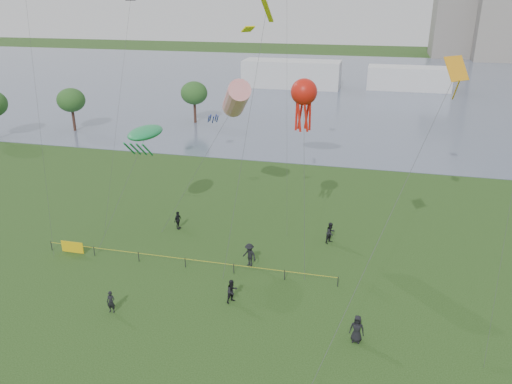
# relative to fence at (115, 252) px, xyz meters

# --- Properties ---
(lake) EXTENTS (400.00, 120.00, 0.08)m
(lake) POSITION_rel_fence_xyz_m (12.49, 87.52, -0.53)
(lake) COLOR slate
(lake) RESTS_ON ground_plane
(building_low) EXTENTS (16.00, 18.00, 28.00)m
(building_low) POSITION_rel_fence_xyz_m (44.49, 155.52, 13.45)
(building_low) COLOR slate
(building_low) RESTS_ON ground_plane
(pavilion_left) EXTENTS (22.00, 8.00, 6.00)m
(pavilion_left) POSITION_rel_fence_xyz_m (0.49, 82.52, 2.45)
(pavilion_left) COLOR silver
(pavilion_left) RESTS_ON ground_plane
(pavilion_right) EXTENTS (18.00, 7.00, 5.00)m
(pavilion_right) POSITION_rel_fence_xyz_m (26.49, 85.52, 1.95)
(pavilion_right) COLOR silver
(pavilion_right) RESTS_ON ground_plane
(trees) EXTENTS (29.89, 20.67, 7.20)m
(trees) POSITION_rel_fence_xyz_m (-23.88, 36.08, 4.49)
(trees) COLOR #372119
(trees) RESTS_ON ground_plane
(fence) EXTENTS (24.07, 0.07, 1.05)m
(fence) POSITION_rel_fence_xyz_m (0.00, 0.00, 0.00)
(fence) COLOR black
(fence) RESTS_ON ground_plane
(spectator_a) EXTENTS (1.03, 1.08, 1.75)m
(spectator_a) POSITION_rel_fence_xyz_m (11.06, -3.73, 0.32)
(spectator_a) COLOR black
(spectator_a) RESTS_ON ground_plane
(spectator_b) EXTENTS (1.45, 1.21, 1.95)m
(spectator_b) POSITION_rel_fence_xyz_m (11.01, 1.42, 0.42)
(spectator_b) COLOR black
(spectator_b) RESTS_ON ground_plane
(spectator_c) EXTENTS (0.63, 1.07, 1.72)m
(spectator_c) POSITION_rel_fence_xyz_m (2.97, 6.40, 0.30)
(spectator_c) COLOR black
(spectator_c) RESTS_ON ground_plane
(spectator_d) EXTENTS (0.96, 0.67, 1.85)m
(spectator_d) POSITION_rel_fence_xyz_m (19.77, -6.03, 0.37)
(spectator_d) COLOR black
(spectator_d) RESTS_ON ground_plane
(spectator_f) EXTENTS (0.61, 0.43, 1.60)m
(spectator_f) POSITION_rel_fence_xyz_m (3.41, -6.80, 0.25)
(spectator_f) COLOR black
(spectator_f) RESTS_ON ground_plane
(spectator_g) EXTENTS (1.12, 1.17, 1.89)m
(spectator_g) POSITION_rel_fence_xyz_m (16.88, 6.93, 0.39)
(spectator_g) COLOR black
(spectator_g) RESTS_ON ground_plane
(kite_windsock) EXTENTS (7.95, 7.09, 13.61)m
(kite_windsock) POSITION_rel_fence_xyz_m (7.74, 9.76, 11.06)
(kite_windsock) COLOR #3F3F42
(kite_creature) EXTENTS (4.07, 7.31, 9.59)m
(kite_creature) POSITION_rel_fence_xyz_m (0.72, 5.84, 8.56)
(kite_creature) COLOR #3F3F42
(kite_octopus) EXTENTS (2.10, 4.88, 14.48)m
(kite_octopus) POSITION_rel_fence_xyz_m (14.50, 4.24, 12.84)
(kite_octopus) COLOR #3F3F42
(kite_delta) EXTENTS (7.97, 13.60, 17.06)m
(kite_delta) POSITION_rel_fence_xyz_m (23.48, -3.34, 14.96)
(kite_delta) COLOR #3F3F42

